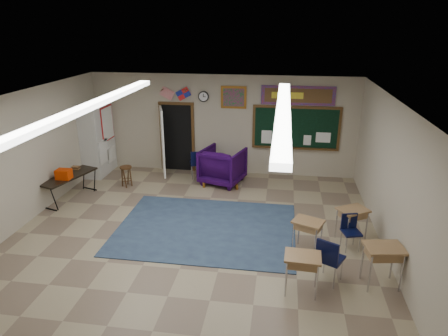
# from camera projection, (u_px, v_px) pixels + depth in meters

# --- Properties ---
(floor) EXTENTS (9.00, 9.00, 0.00)m
(floor) POSITION_uv_depth(u_px,v_px,m) (190.00, 246.00, 8.37)
(floor) COLOR gray
(floor) RESTS_ON ground
(back_wall) EXTENTS (8.00, 0.04, 3.00)m
(back_wall) POSITION_uv_depth(u_px,v_px,m) (222.00, 125.00, 12.03)
(back_wall) COLOR #ADA18C
(back_wall) RESTS_ON floor
(left_wall) EXTENTS (0.04, 9.00, 3.00)m
(left_wall) POSITION_uv_depth(u_px,v_px,m) (2.00, 169.00, 8.41)
(left_wall) COLOR #ADA18C
(left_wall) RESTS_ON floor
(right_wall) EXTENTS (0.04, 9.00, 3.00)m
(right_wall) POSITION_uv_depth(u_px,v_px,m) (400.00, 192.00, 7.30)
(right_wall) COLOR #ADA18C
(right_wall) RESTS_ON floor
(ceiling) EXTENTS (8.00, 9.00, 0.04)m
(ceiling) POSITION_uv_depth(u_px,v_px,m) (185.00, 104.00, 7.34)
(ceiling) COLOR silver
(ceiling) RESTS_ON back_wall
(area_rug) EXTENTS (4.00, 3.00, 0.02)m
(area_rug) POSITION_uv_depth(u_px,v_px,m) (206.00, 228.00, 9.08)
(area_rug) COLOR #364E67
(area_rug) RESTS_ON floor
(fluorescent_strips) EXTENTS (3.86, 6.00, 0.10)m
(fluorescent_strips) POSITION_uv_depth(u_px,v_px,m) (185.00, 107.00, 7.36)
(fluorescent_strips) COLOR white
(fluorescent_strips) RESTS_ON ceiling
(doorway) EXTENTS (1.10, 0.89, 2.16)m
(doorway) POSITION_uv_depth(u_px,v_px,m) (173.00, 138.00, 12.25)
(doorway) COLOR black
(doorway) RESTS_ON back_wall
(chalkboard) EXTENTS (2.55, 0.14, 1.30)m
(chalkboard) POSITION_uv_depth(u_px,v_px,m) (296.00, 129.00, 11.70)
(chalkboard) COLOR #523417
(chalkboard) RESTS_ON back_wall
(bulletin_board) EXTENTS (2.10, 0.05, 0.55)m
(bulletin_board) POSITION_uv_depth(u_px,v_px,m) (298.00, 96.00, 11.37)
(bulletin_board) COLOR #AF200F
(bulletin_board) RESTS_ON back_wall
(framed_art_print) EXTENTS (0.75, 0.05, 0.65)m
(framed_art_print) POSITION_uv_depth(u_px,v_px,m) (234.00, 97.00, 11.66)
(framed_art_print) COLOR #935A1C
(framed_art_print) RESTS_ON back_wall
(wall_clock) EXTENTS (0.32, 0.05, 0.32)m
(wall_clock) POSITION_uv_depth(u_px,v_px,m) (203.00, 97.00, 11.78)
(wall_clock) COLOR black
(wall_clock) RESTS_ON back_wall
(wall_flags) EXTENTS (1.16, 0.06, 0.70)m
(wall_flags) POSITION_uv_depth(u_px,v_px,m) (175.00, 92.00, 11.83)
(wall_flags) COLOR red
(wall_flags) RESTS_ON back_wall
(storage_cabinet) EXTENTS (0.59, 1.25, 2.20)m
(storage_cabinet) POSITION_uv_depth(u_px,v_px,m) (98.00, 139.00, 12.08)
(storage_cabinet) COLOR beige
(storage_cabinet) RESTS_ON floor
(wingback_armchair) EXTENTS (1.39, 1.41, 1.04)m
(wingback_armchair) POSITION_uv_depth(u_px,v_px,m) (223.00, 166.00, 11.51)
(wingback_armchair) COLOR #1F0536
(wingback_armchair) RESTS_ON floor
(student_chair_reading) EXTENTS (0.55, 0.55, 0.87)m
(student_chair_reading) POSITION_uv_depth(u_px,v_px,m) (197.00, 164.00, 11.92)
(student_chair_reading) COLOR black
(student_chair_reading) RESTS_ON floor
(student_chair_desk_a) EXTENTS (0.61, 0.61, 0.89)m
(student_chair_desk_a) POSITION_uv_depth(u_px,v_px,m) (330.00, 259.00, 7.11)
(student_chair_desk_a) COLOR black
(student_chair_desk_a) RESTS_ON floor
(student_chair_desk_b) EXTENTS (0.45, 0.45, 0.74)m
(student_chair_desk_b) POSITION_uv_depth(u_px,v_px,m) (351.00, 233.00, 8.14)
(student_chair_desk_b) COLOR black
(student_chair_desk_b) RESTS_ON floor
(student_desk_front_left) EXTENTS (0.70, 0.63, 0.69)m
(student_desk_front_left) POSITION_uv_depth(u_px,v_px,m) (307.00, 234.00, 8.06)
(student_desk_front_left) COLOR #A5764C
(student_desk_front_left) RESTS_ON floor
(student_desk_front_right) EXTENTS (0.75, 0.70, 0.72)m
(student_desk_front_right) POSITION_uv_depth(u_px,v_px,m) (352.00, 223.00, 8.50)
(student_desk_front_right) COLOR #A5764C
(student_desk_front_right) RESTS_ON floor
(student_desk_back_left) EXTENTS (0.63, 0.49, 0.73)m
(student_desk_back_left) POSITION_uv_depth(u_px,v_px,m) (302.00, 272.00, 6.82)
(student_desk_back_left) COLOR #A5764C
(student_desk_back_left) RESTS_ON floor
(student_desk_back_right) EXTENTS (0.73, 0.59, 0.79)m
(student_desk_back_right) POSITION_uv_depth(u_px,v_px,m) (382.00, 264.00, 6.99)
(student_desk_back_right) COLOR #A5764C
(student_desk_back_right) RESTS_ON floor
(folding_table) EXTENTS (0.96, 1.69, 0.92)m
(folding_table) POSITION_uv_depth(u_px,v_px,m) (70.00, 186.00, 10.47)
(folding_table) COLOR black
(folding_table) RESTS_ON floor
(wooden_stool) EXTENTS (0.34, 0.34, 0.59)m
(wooden_stool) POSITION_uv_depth(u_px,v_px,m) (126.00, 176.00, 11.32)
(wooden_stool) COLOR #472E15
(wooden_stool) RESTS_ON floor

